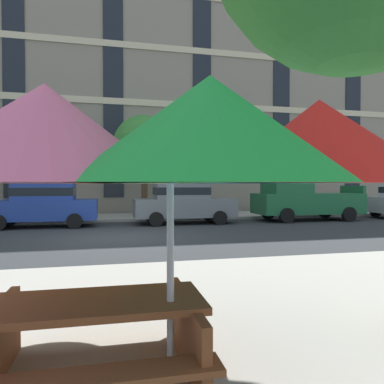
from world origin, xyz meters
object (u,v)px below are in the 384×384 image
at_px(sedan_gray, 183,202).
at_px(street_tree_middle, 142,145).
at_px(patio_umbrella, 170,149).
at_px(picnic_table, 95,334).
at_px(sedan_blue, 42,204).
at_px(pickup_green, 303,199).

bearing_deg(sedan_gray, street_tree_middle, 117.36).
height_order(sedan_gray, patio_umbrella, patio_umbrella).
distance_m(sedan_gray, picnic_table, 12.99).
xyz_separation_m(sedan_blue, picnic_table, (2.45, -12.54, -0.46)).
distance_m(street_tree_middle, picnic_table, 15.94).
bearing_deg(sedan_blue, pickup_green, 0.00).
height_order(sedan_gray, street_tree_middle, street_tree_middle).
relative_size(sedan_blue, street_tree_middle, 0.84).
height_order(pickup_green, street_tree_middle, street_tree_middle).
height_order(sedan_blue, picnic_table, sedan_blue).
height_order(sedan_blue, sedan_gray, same).
relative_size(patio_umbrella, picnic_table, 2.07).
xyz_separation_m(pickup_green, picnic_table, (-9.22, -12.54, -0.54)).
height_order(street_tree_middle, picnic_table, street_tree_middle).
distance_m(sedan_blue, picnic_table, 12.78).
height_order(patio_umbrella, picnic_table, patio_umbrella).
height_order(sedan_blue, patio_umbrella, patio_umbrella).
distance_m(sedan_gray, patio_umbrella, 13.04).
bearing_deg(pickup_green, street_tree_middle, 158.14).
bearing_deg(patio_umbrella, pickup_green, 55.85).
relative_size(street_tree_middle, patio_umbrella, 1.39).
distance_m(patio_umbrella, picnic_table, 1.65).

